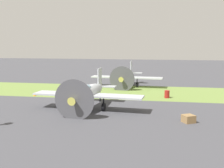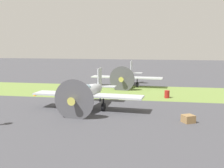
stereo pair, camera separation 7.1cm
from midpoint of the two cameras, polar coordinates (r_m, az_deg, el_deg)
The scene contains 8 objects.
ground_plane at distance 30.30m, azimuth -6.46°, elevation -4.46°, with size 160.00×160.00×0.00m, color #424247.
grass_verge at distance 39.58m, azimuth -2.46°, elevation -1.38°, with size 120.00×11.00×0.01m, color olive.
airplane_lead at distance 28.84m, azimuth -4.68°, elevation -1.74°, with size 11.11×8.79×3.95m.
airplane_wingman at distance 43.27m, azimuth 2.91°, elevation 1.57°, with size 10.64×8.41×3.79m.
ground_crew_chief at distance 36.90m, azimuth -7.37°, elevation -0.72°, with size 0.63×0.38×1.73m.
fuel_drum at distance 35.27m, azimuth 10.70°, elevation -1.98°, with size 0.60×0.60×0.90m, color maroon.
supply_crate at distance 25.13m, azimuth 14.72°, elevation -6.62°, with size 0.90×0.90×0.64m, color olive.
runway_marker_cone at distance 37.32m, azimuth -15.02°, elevation -1.92°, with size 0.36×0.36×0.44m, color orange.
Camera 1 is at (-8.42, 28.32, 6.70)m, focal length 46.54 mm.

